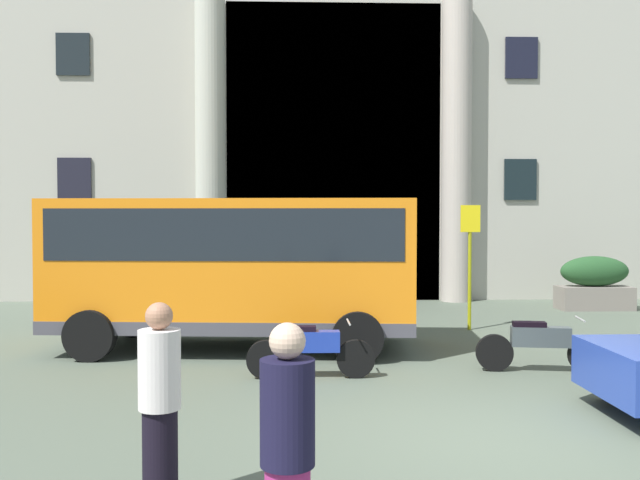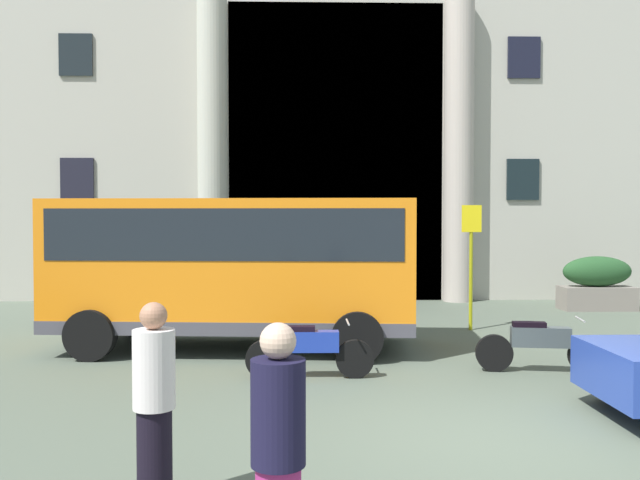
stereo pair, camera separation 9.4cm
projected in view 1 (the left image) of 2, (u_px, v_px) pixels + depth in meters
ground_plane at (504, 447)px, 7.55m from camera, size 80.00×64.00×0.12m
office_building_facade at (360, 59)px, 24.73m from camera, size 33.57×9.69×16.71m
orange_minibus at (235, 260)px, 12.86m from camera, size 6.85×3.14×2.85m
bus_stop_sign at (470, 253)px, 15.03m from camera, size 0.44×0.08×2.79m
hedge_planter_east at (197, 285)px, 17.46m from camera, size 1.55×0.99×1.57m
hedge_planter_far_east at (361, 283)px, 18.25m from camera, size 1.68×0.85×1.54m
hedge_planter_west at (594, 284)px, 18.44m from camera, size 1.96×0.83×1.46m
motorcycle_far_end at (308, 349)px, 10.51m from camera, size 2.01×0.55×0.89m
scooter_by_planter at (538, 344)px, 10.93m from camera, size 2.05×0.58×0.89m
pedestrian_woman_with_bag at (288, 460)px, 4.38m from camera, size 0.36×0.36×1.83m
pedestrian_man_red_shirt at (160, 405)px, 5.74m from camera, size 0.36×0.36×1.79m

